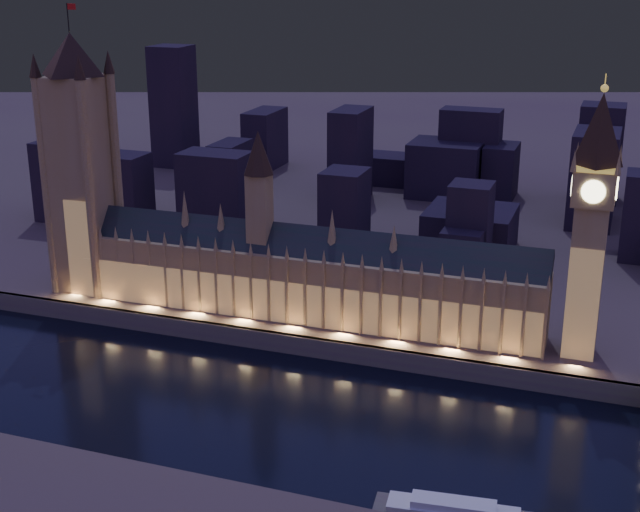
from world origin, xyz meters
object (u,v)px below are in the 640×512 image
(victoria_tower, at_px, (80,153))
(river_boat, at_px, (453,509))
(palace_of_westminster, at_px, (303,275))
(elizabeth_tower, at_px, (593,205))

(victoria_tower, distance_m, river_boat, 230.78)
(palace_of_westminster, xyz_separation_m, river_boat, (87.07, -107.69, -24.81))
(palace_of_westminster, relative_size, victoria_tower, 1.60)
(victoria_tower, relative_size, elizabeth_tower, 1.19)
(victoria_tower, distance_m, elizabeth_tower, 218.03)
(victoria_tower, height_order, river_boat, victoria_tower)
(victoria_tower, height_order, elizabeth_tower, victoria_tower)
(palace_of_westminster, height_order, victoria_tower, victoria_tower)
(elizabeth_tower, relative_size, river_boat, 2.26)
(victoria_tower, relative_size, river_boat, 2.69)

